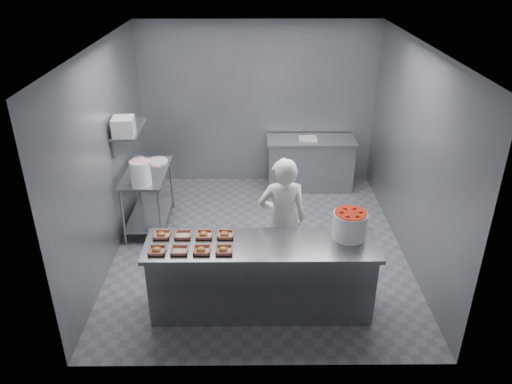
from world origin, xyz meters
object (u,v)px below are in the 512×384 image
tray_1 (180,250)px  tray_3 (224,250)px  glaze_bucket (141,172)px  appliance (123,126)px  tray_6 (204,235)px  tray_7 (225,234)px  prep_table (148,190)px  strawberry_tub (350,224)px  tray_0 (157,250)px  tray_2 (202,250)px  back_counter (310,164)px  worker (282,220)px  tray_5 (183,235)px  tray_4 (162,235)px  service_counter (261,277)px

tray_1 → tray_3: 0.48m
glaze_bucket → appliance: (-0.20, 0.17, 0.60)m
tray_6 → tray_7: size_ratio=1.00×
prep_table → appliance: (-0.17, -0.27, 1.09)m
strawberry_tub → tray_3: bearing=-168.2°
tray_7 → glaze_bucket: size_ratio=0.44×
tray_0 → tray_2: same height
tray_2 → tray_6: same height
tray_6 → glaze_bucket: size_ratio=0.44×
tray_0 → back_counter: bearing=59.2°
tray_2 → worker: size_ratio=0.11×
tray_5 → glaze_bucket: size_ratio=0.44×
tray_4 → strawberry_tub: 2.12m
tray_1 → strawberry_tub: strawberry_tub is taller
prep_table → back_counter: size_ratio=0.80×
tray_0 → service_counter: bearing=8.0°
tray_3 → back_counter: bearing=69.0°
prep_table → tray_6: 2.08m
appliance → prep_table: bearing=52.6°
prep_table → tray_7: 2.20m
tray_6 → service_counter: bearing=-13.7°
tray_2 → glaze_bucket: size_ratio=0.44×
service_counter → tray_5: tray_5 is taller
back_counter → glaze_bucket: glaze_bucket is taller
back_counter → tray_2: (-1.55, -3.41, 0.47)m
tray_6 → tray_3: bearing=-52.8°
tray_1 → glaze_bucket: size_ratio=0.44×
strawberry_tub → tray_0: bearing=-172.1°
tray_0 → glaze_bucket: size_ratio=0.44×
tray_2 → strawberry_tub: size_ratio=0.49×
worker → tray_0: bearing=25.1°
tray_7 → service_counter: bearing=-21.1°
worker → glaze_bucket: (-1.89, 0.85, 0.26)m
tray_2 → tray_6: (0.00, 0.32, 0.00)m
tray_0 → tray_4: size_ratio=1.00×
strawberry_tub → appliance: bearing=151.2°
service_counter → tray_6: size_ratio=13.88×
tray_3 → tray_4: size_ratio=1.00×
tray_1 → tray_4: bearing=127.5°
back_counter → tray_0: bearing=-120.8°
back_counter → appliance: 3.37m
tray_0 → strawberry_tub: bearing=7.9°
tray_0 → appliance: appliance is taller
back_counter → tray_7: 3.39m
prep_table → tray_6: tray_6 is taller
back_counter → appliance: (-2.72, -1.57, 1.23)m
tray_7 → prep_table: bearing=124.7°
tray_3 → appliance: bearing=127.5°
service_counter → tray_4: 1.23m
tray_1 → tray_2: size_ratio=1.00×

